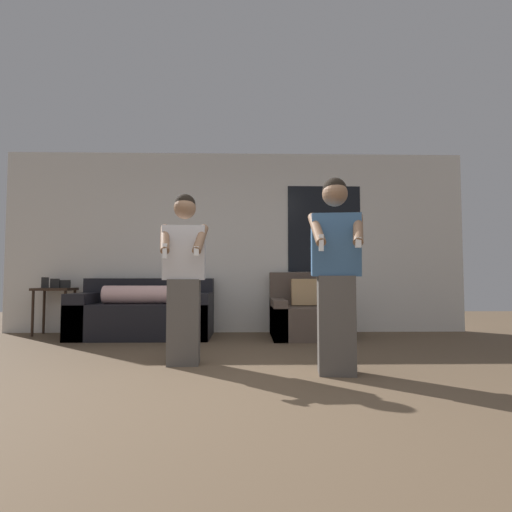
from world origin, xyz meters
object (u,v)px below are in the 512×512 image
Objects in this scene: person_left at (184,277)px; person_right at (336,273)px; couch at (144,314)px; side_table at (55,295)px; armchair at (305,315)px.

person_right reaches higher than person_left.
person_right is (2.16, -2.15, 0.54)m from couch.
person_right is (3.49, -2.39, 0.29)m from side_table.
side_table is at bearing 137.25° from person_left.
side_table is (-1.33, 0.24, 0.25)m from couch.
armchair is at bearing 88.89° from person_right.
couch is 2.20m from armchair.
armchair is at bearing -1.00° from couch.
side_table is at bearing 145.58° from person_right.
side_table reaches higher than couch.
side_table is 4.24m from person_right.
person_left is (2.15, -1.99, 0.26)m from side_table.
person_right is (-0.04, -2.12, 0.55)m from armchair.
couch is at bearing 135.04° from person_right.
person_right reaches higher than side_table.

